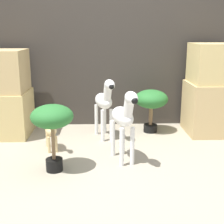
# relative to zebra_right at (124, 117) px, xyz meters

# --- Properties ---
(ground_plane) EXTENTS (14.00, 14.00, 0.00)m
(ground_plane) POSITION_rel_zebra_right_xyz_m (-0.13, -0.34, -0.47)
(ground_plane) COLOR #9E937F
(wall_back) EXTENTS (6.40, 0.08, 2.20)m
(wall_back) POSITION_rel_zebra_right_xyz_m (-0.13, 1.35, 0.63)
(wall_back) COLOR #38332D
(wall_back) RESTS_ON ground_plane
(rock_pillar_left) EXTENTS (0.58, 0.61, 1.07)m
(rock_pillar_left) POSITION_rel_zebra_right_xyz_m (-1.42, 0.90, 0.05)
(rock_pillar_left) COLOR #D1B775
(rock_pillar_left) RESTS_ON ground_plane
(rock_pillar_right) EXTENTS (0.58, 0.61, 1.14)m
(rock_pillar_right) POSITION_rel_zebra_right_xyz_m (1.16, 0.90, 0.08)
(rock_pillar_right) COLOR tan
(rock_pillar_right) RESTS_ON ground_plane
(zebra_right) EXTENTS (0.28, 0.56, 0.76)m
(zebra_right) POSITION_rel_zebra_right_xyz_m (0.00, 0.00, 0.00)
(zebra_right) COLOR white
(zebra_right) RESTS_ON ground_plane
(zebra_left) EXTENTS (0.29, 0.56, 0.76)m
(zebra_left) POSITION_rel_zebra_right_xyz_m (-0.18, 0.71, 0.00)
(zebra_left) COLOR white
(zebra_left) RESTS_ON ground_plane
(giraffe_figurine) EXTENTS (0.19, 0.38, 0.49)m
(giraffe_figurine) POSITION_rel_zebra_right_xyz_m (-0.77, 0.33, -0.22)
(giraffe_figurine) COLOR #E0C184
(giraffe_figurine) RESTS_ON ground_plane
(potted_palm_front) EXTENTS (0.43, 0.43, 0.56)m
(potted_palm_front) POSITION_rel_zebra_right_xyz_m (0.42, 0.95, -0.05)
(potted_palm_front) COLOR black
(potted_palm_front) RESTS_ON ground_plane
(potted_palm_back) EXTENTS (0.39, 0.39, 0.64)m
(potted_palm_back) POSITION_rel_zebra_right_xyz_m (-0.67, -0.19, 0.02)
(potted_palm_back) COLOR black
(potted_palm_back) RESTS_ON ground_plane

